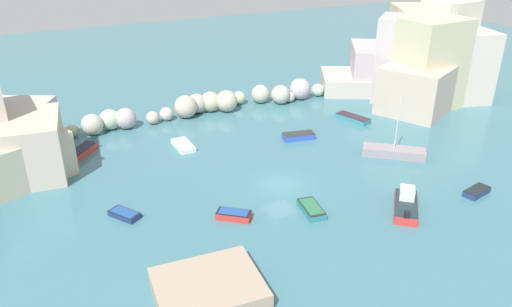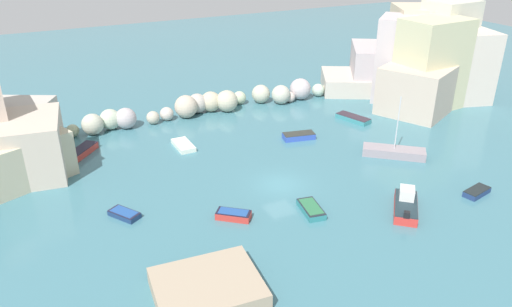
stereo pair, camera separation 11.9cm
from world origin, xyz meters
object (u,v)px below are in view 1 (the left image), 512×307
(moored_boat_7, at_px, (125,214))
(moored_boat_8, at_px, (81,152))
(stone_dock, at_px, (208,288))
(moored_boat_0, at_px, (394,152))
(moored_boat_9, at_px, (311,209))
(moored_boat_4, at_px, (234,215))
(moored_boat_5, at_px, (477,192))
(moored_boat_2, at_px, (299,136))
(moored_boat_6, at_px, (353,118))
(moored_boat_3, at_px, (183,145))
(moored_boat_1, at_px, (406,204))

(moored_boat_7, bearing_deg, moored_boat_8, 152.90)
(stone_dock, xyz_separation_m, moored_boat_0, (23.52, 10.32, -0.13))
(moored_boat_7, bearing_deg, moored_boat_9, 33.62)
(moored_boat_4, height_order, moored_boat_5, moored_boat_4)
(moored_boat_2, bearing_deg, moored_boat_9, 74.80)
(moored_boat_6, relative_size, moored_boat_7, 1.56)
(moored_boat_2, xyz_separation_m, moored_boat_3, (-11.59, 3.39, -0.09))
(moored_boat_6, xyz_separation_m, moored_boat_9, (-14.88, -14.46, -0.00))
(moored_boat_6, bearing_deg, moored_boat_1, -41.97)
(moored_boat_6, bearing_deg, moored_boat_7, -90.55)
(moored_boat_3, bearing_deg, moored_boat_8, 72.98)
(moored_boat_3, relative_size, moored_boat_7, 1.21)
(stone_dock, relative_size, moored_boat_5, 2.34)
(moored_boat_4, bearing_deg, moored_boat_7, -169.12)
(moored_boat_5, bearing_deg, moored_boat_1, -17.50)
(moored_boat_6, relative_size, moored_boat_8, 1.10)
(moored_boat_3, relative_size, moored_boat_9, 1.06)
(moored_boat_1, height_order, moored_boat_7, moored_boat_1)
(stone_dock, height_order, moored_boat_4, stone_dock)
(moored_boat_1, height_order, moored_boat_9, moored_boat_1)
(moored_boat_1, distance_m, moored_boat_6, 19.37)
(stone_dock, distance_m, moored_boat_2, 25.07)
(moored_boat_1, bearing_deg, moored_boat_5, -54.13)
(moored_boat_0, bearing_deg, moored_boat_7, -141.52)
(moored_boat_0, bearing_deg, moored_boat_8, -166.68)
(moored_boat_4, distance_m, moored_boat_8, 19.17)
(moored_boat_7, distance_m, moored_boat_8, 13.11)
(moored_boat_6, bearing_deg, moored_boat_9, -63.20)
(stone_dock, distance_m, moored_boat_8, 24.53)
(moored_boat_4, bearing_deg, moored_boat_9, 21.39)
(moored_boat_3, xyz_separation_m, moored_boat_8, (-9.52, 2.80, 0.11))
(moored_boat_1, xyz_separation_m, moored_boat_8, (-21.34, 22.14, -0.21))
(moored_boat_3, height_order, moored_boat_5, moored_boat_5)
(moored_boat_2, height_order, moored_boat_6, moored_boat_2)
(moored_boat_0, relative_size, moored_boat_1, 1.37)
(moored_boat_4, xyz_separation_m, moored_boat_5, (19.77, -5.79, -0.07))
(moored_boat_0, bearing_deg, moored_boat_6, 117.47)
(moored_boat_3, xyz_separation_m, moored_boat_6, (19.87, -1.74, 0.06))
(moored_boat_7, distance_m, moored_boat_9, 14.58)
(moored_boat_0, relative_size, moored_boat_4, 2.21)
(moored_boat_5, distance_m, moored_boat_7, 28.95)
(moored_boat_4, distance_m, moored_boat_7, 8.49)
(stone_dock, height_order, moored_boat_1, moored_boat_1)
(moored_boat_2, bearing_deg, moored_boat_5, 125.72)
(moored_boat_0, xyz_separation_m, moored_boat_3, (-17.72, 11.12, -0.20))
(moored_boat_0, height_order, moored_boat_7, moored_boat_0)
(moored_boat_3, distance_m, moored_boat_8, 9.93)
(moored_boat_3, relative_size, moored_boat_8, 0.86)
(moored_boat_0, xyz_separation_m, moored_boat_8, (-27.25, 13.92, -0.09))
(moored_boat_4, distance_m, moored_boat_9, 6.15)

